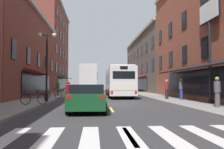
{
  "coord_description": "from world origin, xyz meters",
  "views": [
    {
      "loc": [
        -0.99,
        -16.3,
        1.46
      ],
      "look_at": [
        0.87,
        7.01,
        2.44
      ],
      "focal_mm": 36.07,
      "sensor_mm": 36.0,
      "label": 1
    }
  ],
  "objects_px": {
    "sedan_mid": "(91,88)",
    "motorcycle_rider": "(68,95)",
    "billboard_sign": "(209,25)",
    "pedestrian_near": "(58,88)",
    "pedestrian_mid": "(217,91)",
    "pedestrian_far": "(181,89)",
    "sedan_near": "(88,97)",
    "box_truck": "(89,79)",
    "bicycle_near": "(34,99)",
    "transit_bus": "(118,82)",
    "pedestrian_rear": "(167,89)",
    "bicycle_mid": "(52,95)",
    "street_lamp_twin": "(47,63)"
  },
  "relations": [
    {
      "from": "sedan_near",
      "to": "street_lamp_twin",
      "type": "bearing_deg",
      "value": 121.53
    },
    {
      "from": "pedestrian_mid",
      "to": "pedestrian_far",
      "type": "distance_m",
      "value": 6.2
    },
    {
      "from": "box_truck",
      "to": "pedestrian_far",
      "type": "xyz_separation_m",
      "value": [
        8.08,
        -15.53,
        -1.11
      ]
    },
    {
      "from": "billboard_sign",
      "to": "pedestrian_near",
      "type": "distance_m",
      "value": 17.75
    },
    {
      "from": "pedestrian_far",
      "to": "street_lamp_twin",
      "type": "height_order",
      "value": "street_lamp_twin"
    },
    {
      "from": "sedan_mid",
      "to": "street_lamp_twin",
      "type": "relative_size",
      "value": 0.91
    },
    {
      "from": "sedan_mid",
      "to": "motorcycle_rider",
      "type": "distance_m",
      "value": 26.26
    },
    {
      "from": "box_truck",
      "to": "sedan_near",
      "type": "distance_m",
      "value": 21.83
    },
    {
      "from": "sedan_near",
      "to": "motorcycle_rider",
      "type": "distance_m",
      "value": 4.13
    },
    {
      "from": "billboard_sign",
      "to": "box_truck",
      "type": "xyz_separation_m",
      "value": [
        -8.77,
        19.03,
        -3.38
      ]
    },
    {
      "from": "transit_bus",
      "to": "pedestrian_rear",
      "type": "bearing_deg",
      "value": -62.3
    },
    {
      "from": "sedan_mid",
      "to": "street_lamp_twin",
      "type": "bearing_deg",
      "value": -96.94
    },
    {
      "from": "billboard_sign",
      "to": "motorcycle_rider",
      "type": "relative_size",
      "value": 3.46
    },
    {
      "from": "bicycle_mid",
      "to": "pedestrian_far",
      "type": "height_order",
      "value": "pedestrian_far"
    },
    {
      "from": "bicycle_near",
      "to": "bicycle_mid",
      "type": "xyz_separation_m",
      "value": [
        0.15,
        5.54,
        0.0
      ]
    },
    {
      "from": "bicycle_mid",
      "to": "street_lamp_twin",
      "type": "bearing_deg",
      "value": -89.31
    },
    {
      "from": "billboard_sign",
      "to": "pedestrian_far",
      "type": "relative_size",
      "value": 3.99
    },
    {
      "from": "transit_bus",
      "to": "street_lamp_twin",
      "type": "distance_m",
      "value": 10.98
    },
    {
      "from": "sedan_mid",
      "to": "pedestrian_mid",
      "type": "distance_m",
      "value": 30.98
    },
    {
      "from": "transit_bus",
      "to": "bicycle_near",
      "type": "distance_m",
      "value": 13.41
    },
    {
      "from": "billboard_sign",
      "to": "sedan_near",
      "type": "height_order",
      "value": "billboard_sign"
    },
    {
      "from": "pedestrian_far",
      "to": "street_lamp_twin",
      "type": "bearing_deg",
      "value": -12.58
    },
    {
      "from": "pedestrian_mid",
      "to": "motorcycle_rider",
      "type": "bearing_deg",
      "value": -130.44
    },
    {
      "from": "pedestrian_near",
      "to": "pedestrian_mid",
      "type": "distance_m",
      "value": 18.47
    },
    {
      "from": "billboard_sign",
      "to": "bicycle_near",
      "type": "height_order",
      "value": "billboard_sign"
    },
    {
      "from": "sedan_near",
      "to": "bicycle_near",
      "type": "height_order",
      "value": "sedan_near"
    },
    {
      "from": "motorcycle_rider",
      "to": "bicycle_mid",
      "type": "xyz_separation_m",
      "value": [
        -1.85,
        4.31,
        -0.21
      ]
    },
    {
      "from": "transit_bus",
      "to": "pedestrian_rear",
      "type": "distance_m",
      "value": 7.8
    },
    {
      "from": "box_truck",
      "to": "bicycle_near",
      "type": "height_order",
      "value": "box_truck"
    },
    {
      "from": "box_truck",
      "to": "sedan_mid",
      "type": "relative_size",
      "value": 1.65
    },
    {
      "from": "sedan_mid",
      "to": "pedestrian_mid",
      "type": "relative_size",
      "value": 2.78
    },
    {
      "from": "pedestrian_near",
      "to": "pedestrian_mid",
      "type": "bearing_deg",
      "value": 59.23
    },
    {
      "from": "box_truck",
      "to": "bicycle_near",
      "type": "bearing_deg",
      "value": -99.22
    },
    {
      "from": "sedan_near",
      "to": "motorcycle_rider",
      "type": "relative_size",
      "value": 2.21
    },
    {
      "from": "transit_bus",
      "to": "pedestrian_mid",
      "type": "relative_size",
      "value": 7.08
    },
    {
      "from": "box_truck",
      "to": "pedestrian_near",
      "type": "bearing_deg",
      "value": -116.47
    },
    {
      "from": "sedan_mid",
      "to": "bicycle_mid",
      "type": "bearing_deg",
      "value": -97.87
    },
    {
      "from": "sedan_mid",
      "to": "motorcycle_rider",
      "type": "relative_size",
      "value": 2.32
    },
    {
      "from": "pedestrian_mid",
      "to": "box_truck",
      "type": "bearing_deg",
      "value": -177.68
    },
    {
      "from": "transit_bus",
      "to": "sedan_mid",
      "type": "xyz_separation_m",
      "value": [
        -3.48,
        15.89,
        -1.02
      ]
    },
    {
      "from": "box_truck",
      "to": "sedan_near",
      "type": "height_order",
      "value": "box_truck"
    },
    {
      "from": "sedan_near",
      "to": "street_lamp_twin",
      "type": "height_order",
      "value": "street_lamp_twin"
    },
    {
      "from": "pedestrian_mid",
      "to": "pedestrian_far",
      "type": "bearing_deg",
      "value": 159.46
    },
    {
      "from": "motorcycle_rider",
      "to": "bicycle_near",
      "type": "bearing_deg",
      "value": -148.35
    },
    {
      "from": "pedestrian_rear",
      "to": "pedestrian_mid",
      "type": "bearing_deg",
      "value": 48.37
    },
    {
      "from": "box_truck",
      "to": "motorcycle_rider",
      "type": "height_order",
      "value": "box_truck"
    },
    {
      "from": "sedan_near",
      "to": "pedestrian_far",
      "type": "relative_size",
      "value": 2.55
    },
    {
      "from": "street_lamp_twin",
      "to": "sedan_mid",
      "type": "bearing_deg",
      "value": 83.06
    },
    {
      "from": "motorcycle_rider",
      "to": "bicycle_near",
      "type": "relative_size",
      "value": 1.21
    },
    {
      "from": "billboard_sign",
      "to": "pedestrian_mid",
      "type": "xyz_separation_m",
      "value": [
        -1.04,
        -2.68,
        -4.53
      ]
    }
  ]
}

